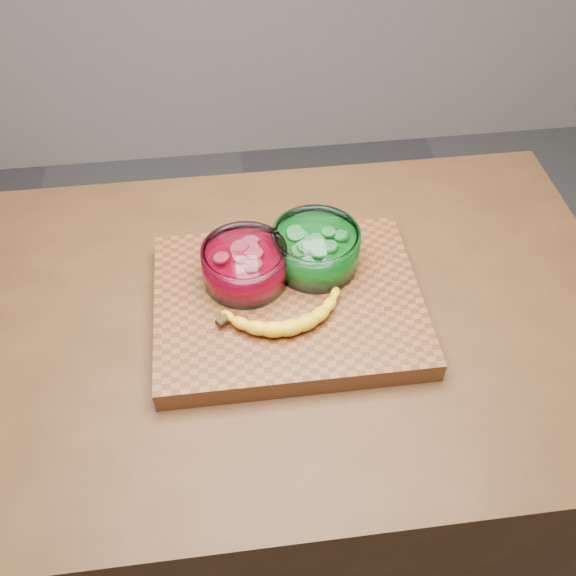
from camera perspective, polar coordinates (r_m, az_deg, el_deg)
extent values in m
plane|color=#4E4F53|center=(1.89, 0.00, -20.10)|extent=(3.50, 3.50, 0.00)
cube|color=#513018|center=(1.48, 0.00, -13.44)|extent=(1.20, 0.80, 0.90)
cube|color=brown|center=(1.10, 0.00, -1.41)|extent=(0.45, 0.35, 0.04)
cylinder|color=white|center=(1.09, -3.85, 2.08)|extent=(0.15, 0.15, 0.07)
cylinder|color=#BD021E|center=(1.10, -3.82, 1.73)|extent=(0.12, 0.12, 0.04)
cylinder|color=#EF4B62|center=(1.08, -3.90, 2.79)|extent=(0.12, 0.12, 0.02)
cylinder|color=white|center=(1.11, 2.48, 3.53)|extent=(0.15, 0.15, 0.07)
cylinder|color=#13831E|center=(1.12, 2.46, 3.15)|extent=(0.13, 0.13, 0.04)
cylinder|color=#5FCA5F|center=(1.10, 2.51, 4.25)|extent=(0.12, 0.12, 0.02)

